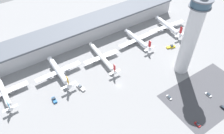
# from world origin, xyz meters

# --- Properties ---
(ground_plane) EXTENTS (1000.00, 1000.00, 0.00)m
(ground_plane) POSITION_xyz_m (0.00, 0.00, 0.00)
(ground_plane) COLOR gray
(terminal_building) EXTENTS (216.79, 25.00, 15.89)m
(terminal_building) POSITION_xyz_m (0.00, 70.00, 8.04)
(terminal_building) COLOR #B2B2B7
(terminal_building) RESTS_ON ground
(control_tower) EXTENTS (14.59, 14.59, 69.40)m
(control_tower) POSITION_xyz_m (53.00, -13.44, 34.31)
(control_tower) COLOR silver
(control_tower) RESTS_ON ground
(parking_lot_surface) EXTENTS (64.00, 40.00, 0.01)m
(parking_lot_surface) POSITION_xyz_m (49.52, -43.56, 0.00)
(parking_lot_surface) COLOR #424247
(parking_lot_surface) RESTS_ON ground
(airplane_gate_alpha) EXTENTS (35.16, 34.48, 11.67)m
(airplane_gate_alpha) POSITION_xyz_m (-75.73, 37.76, 3.78)
(airplane_gate_alpha) COLOR white
(airplane_gate_alpha) RESTS_ON ground
(airplane_gate_bravo) EXTENTS (37.78, 37.54, 14.05)m
(airplane_gate_bravo) POSITION_xyz_m (-33.78, 35.00, 4.74)
(airplane_gate_bravo) COLOR silver
(airplane_gate_bravo) RESTS_ON ground
(airplane_gate_charlie) EXTENTS (31.88, 43.36, 11.57)m
(airplane_gate_charlie) POSITION_xyz_m (4.06, 31.52, 3.90)
(airplane_gate_charlie) COLOR white
(airplane_gate_charlie) RESTS_ON ground
(airplane_gate_delta) EXTENTS (38.88, 35.36, 12.21)m
(airplane_gate_delta) POSITION_xyz_m (44.67, 34.58, 3.86)
(airplane_gate_delta) COLOR silver
(airplane_gate_delta) RESTS_ON ground
(airplane_gate_echo) EXTENTS (41.71, 37.45, 13.58)m
(airplane_gate_echo) POSITION_xyz_m (83.53, 34.38, 4.37)
(airplane_gate_echo) COLOR silver
(airplane_gate_echo) RESTS_ON ground
(service_truck_catering) EXTENTS (3.95, 8.62, 2.73)m
(service_truck_catering) POSITION_xyz_m (-25.91, 13.96, 0.95)
(service_truck_catering) COLOR black
(service_truck_catering) RESTS_ON ground
(service_truck_fuel) EXTENTS (8.52, 4.75, 2.61)m
(service_truck_fuel) POSITION_xyz_m (66.42, 11.58, 0.90)
(service_truck_fuel) COLOR black
(service_truck_fuel) RESTS_ON ground
(service_truck_baggage) EXTENTS (2.69, 5.64, 2.45)m
(service_truck_baggage) POSITION_xyz_m (-47.20, 14.12, 0.85)
(service_truck_baggage) COLOR black
(service_truck_baggage) RESTS_ON ground
(car_silver_sedan) EXTENTS (2.06, 4.83, 1.55)m
(car_silver_sedan) POSITION_xyz_m (50.07, -44.12, 0.60)
(car_silver_sedan) COLOR black
(car_silver_sedan) RESTS_ON ground
(car_blue_compact) EXTENTS (1.92, 4.21, 1.50)m
(car_blue_compact) POSITION_xyz_m (23.97, -56.59, 0.58)
(car_blue_compact) COLOR black
(car_blue_compact) RESTS_ON ground
(car_yellow_taxi) EXTENTS (1.74, 4.59, 1.55)m
(car_yellow_taxi) POSITION_xyz_m (24.04, -29.93, 0.60)
(car_yellow_taxi) COLOR black
(car_yellow_taxi) RESTS_ON ground
(car_green_van) EXTENTS (1.76, 4.25, 1.60)m
(car_green_van) POSITION_xyz_m (49.36, -57.44, 0.62)
(car_green_van) COLOR black
(car_green_van) RESTS_ON ground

